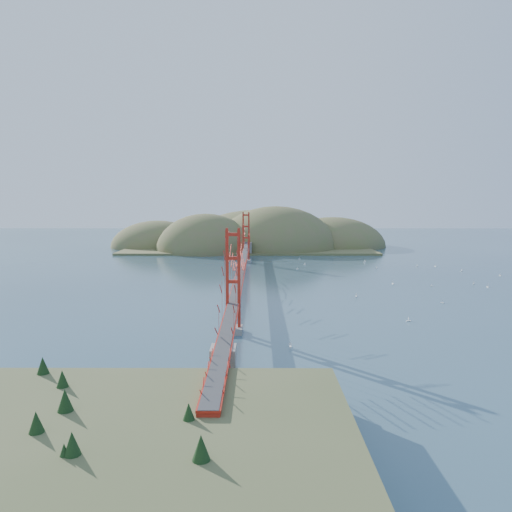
{
  "coord_description": "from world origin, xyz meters",
  "views": [
    {
      "loc": [
        2.73,
        -84.07,
        14.99
      ],
      "look_at": [
        2.41,
        0.0,
        5.11
      ],
      "focal_mm": 35.0,
      "sensor_mm": 36.0,
      "label": 1
    }
  ],
  "objects_px": {
    "sailboat_0": "(393,283)",
    "sailboat_2": "(409,320)",
    "bridge": "(242,245)",
    "sailboat_1": "(432,285)",
    "fort": "(227,388)"
  },
  "relations": [
    {
      "from": "sailboat_2",
      "to": "sailboat_1",
      "type": "bearing_deg",
      "value": 65.22
    },
    {
      "from": "fort",
      "to": "sailboat_2",
      "type": "relative_size",
      "value": 5.67
    },
    {
      "from": "bridge",
      "to": "sailboat_2",
      "type": "height_order",
      "value": "bridge"
    },
    {
      "from": "bridge",
      "to": "fort",
      "type": "bearing_deg",
      "value": -89.52
    },
    {
      "from": "bridge",
      "to": "sailboat_2",
      "type": "xyz_separation_m",
      "value": [
        21.1,
        -24.85,
        -6.86
      ]
    },
    {
      "from": "fort",
      "to": "sailboat_1",
      "type": "height_order",
      "value": "fort"
    },
    {
      "from": "sailboat_1",
      "to": "sailboat_2",
      "type": "distance_m",
      "value": 26.58
    },
    {
      "from": "sailboat_0",
      "to": "sailboat_2",
      "type": "height_order",
      "value": "sailboat_0"
    },
    {
      "from": "fort",
      "to": "sailboat_0",
      "type": "xyz_separation_m",
      "value": [
        25.9,
        49.55,
        -0.51
      ]
    },
    {
      "from": "fort",
      "to": "sailboat_2",
      "type": "distance_m",
      "value": 31.04
    },
    {
      "from": "bridge",
      "to": "fort",
      "type": "xyz_separation_m",
      "value": [
        0.4,
        -47.98,
        -6.34
      ]
    },
    {
      "from": "bridge",
      "to": "sailboat_2",
      "type": "distance_m",
      "value": 33.31
    },
    {
      "from": "fort",
      "to": "sailboat_2",
      "type": "bearing_deg",
      "value": 48.18
    },
    {
      "from": "bridge",
      "to": "sailboat_1",
      "type": "height_order",
      "value": "bridge"
    },
    {
      "from": "bridge",
      "to": "sailboat_2",
      "type": "relative_size",
      "value": 144.78
    }
  ]
}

